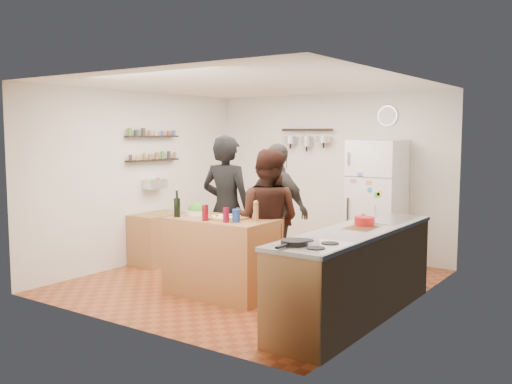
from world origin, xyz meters
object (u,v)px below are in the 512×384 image
Objects in this scene: person_left at (227,209)px; fridge at (377,204)px; salad_bowl at (197,213)px; person_center at (267,221)px; wine_bottle at (177,208)px; person_back at (277,212)px; side_table at (159,238)px; prep_island at (222,257)px; red_bowl at (364,221)px; counter_run at (355,275)px; wall_clock at (388,116)px; skillet at (294,243)px; pepper_mill at (256,213)px; salt_canister at (236,216)px.

person_left is 1.04× the size of fridge.
person_center is (0.76, 0.39, -0.08)m from salad_bowl.
person_left reaches higher than wine_bottle.
person_back is 2.21× the size of side_table.
prep_island is 4.44× the size of salad_bowl.
salad_bowl is 0.15× the size of person_left.
person_back is at bearing 62.85° from wine_bottle.
prep_island is at bearing 95.81° from person_back.
person_back reaches higher than salad_bowl.
red_bowl is at bearing 15.51° from prep_island.
person_center is at bearing 27.05° from salad_bowl.
red_bowl is (2.10, 0.66, -0.06)m from wine_bottle.
red_bowl is at bearing 17.55° from wine_bottle.
person_left reaches higher than counter_run.
counter_run is at bearing 4.43° from prep_island.
wall_clock is at bearing -100.63° from person_back.
skillet reaches higher than prep_island.
person_center reaches higher than skillet.
salad_bowl is at bearing -27.81° from side_table.
wall_clock reaches higher than pepper_mill.
fridge is (0.90, 2.43, 0.45)m from prep_island.
person_center is 0.97× the size of person_back.
side_table is (-3.44, 0.65, -0.09)m from counter_run.
prep_island is 1.73m from red_bowl.
salt_canister is 0.88m from person_left.
person_center is 1.82m from skillet.
side_table is (-1.48, 0.28, -0.57)m from person_left.
person_left is 2.35m from skillet.
counter_run is at bearing -80.99° from red_bowl.
side_table is (-3.39, 0.33, -0.60)m from red_bowl.
salt_canister is 0.18× the size of side_table.
fridge is at bearing 108.06° from counter_run.
pepper_mill is at bearing 92.66° from person_center.
wine_bottle is 0.76× the size of wall_clock.
person_center is (0.34, 0.44, 0.40)m from prep_island.
wall_clock is at bearing 106.83° from red_bowl.
wine_bottle is 0.13× the size of person_back.
prep_island is at bearing -173.66° from pepper_mill.
counter_run is 0.61m from red_bowl.
wine_bottle is at bearing 75.87° from person_back.
wall_clock is 0.37× the size of side_table.
skillet is at bearing -41.68° from pepper_mill.
pepper_mill is 2.44m from side_table.
person_back reaches higher than pepper_mill.
prep_island is at bearing -175.57° from counter_run.
person_back is at bearing 98.77° from salt_canister.
salt_canister is at bearing -103.16° from fridge.
wall_clock is (1.40, 2.98, 1.13)m from wine_bottle.
person_back is at bearing 108.75° from pepper_mill.
prep_island is at bearing 149.09° from skillet.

